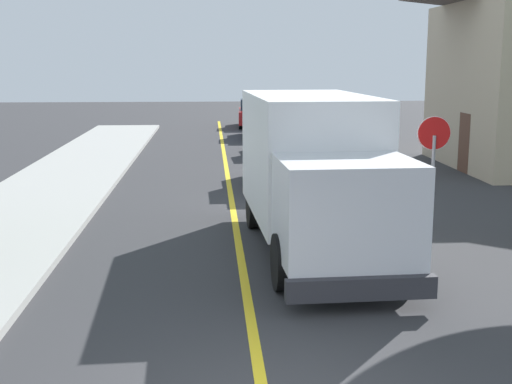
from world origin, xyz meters
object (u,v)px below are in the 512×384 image
Objects in this scene: parked_car_far at (262,122)px; parked_car_furthest at (254,114)px; box_truck at (315,166)px; parked_car_mid at (284,136)px; parked_car_near at (280,161)px; stop_sign at (433,150)px.

parked_car_far is 5.80m from parked_car_furthest.
box_truck reaches higher than parked_car_mid.
parked_car_far is at bearing -89.72° from parked_car_furthest.
parked_car_mid and parked_car_furthest have the same top height.
parked_car_furthest is at bearing 90.28° from parked_car_far.
parked_car_near and parked_car_furthest have the same top height.
parked_car_furthest is (-0.48, 12.24, 0.00)m from parked_car_mid.
parked_car_near is at bearing 118.28° from stop_sign.
parked_car_near is at bearing -97.10° from parked_car_mid.
parked_car_near is 0.99× the size of parked_car_furthest.
stop_sign is at bearing -61.72° from parked_car_near.
parked_car_far is at bearing 88.60° from box_truck.
stop_sign is (3.04, -5.64, 1.06)m from parked_car_near.
parked_car_furthest is 1.69× the size of stop_sign.
parked_car_mid is (0.97, 14.80, -0.97)m from box_truck.
box_truck is 1.64× the size of parked_car_far.
stop_sign is at bearing 28.89° from box_truck.
box_truck is 1.64× the size of parked_car_near.
parked_car_mid is 1.69× the size of stop_sign.
parked_car_near is 7.52m from parked_car_mid.
parked_car_mid is (0.93, 7.47, 0.00)m from parked_car_near.
parked_car_furthest is (0.45, 19.70, 0.00)m from parked_car_near.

